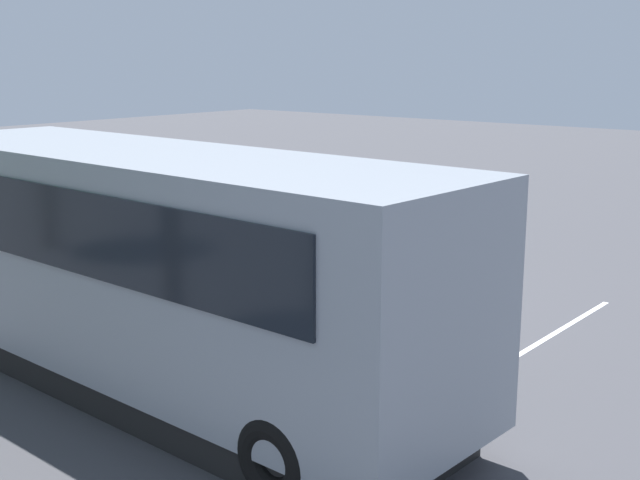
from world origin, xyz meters
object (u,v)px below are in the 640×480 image
(spectator_far_right, at_px, (229,267))
(spectator_right, at_px, (294,269))
(tour_bus, at_px, (161,273))
(parked_motorcycle_silver, at_px, (350,347))
(stunt_motorcycle, at_px, (285,204))
(spectator_centre, at_px, (320,282))
(spectator_far_left, at_px, (434,303))
(spectator_left, at_px, (385,295))

(spectator_far_right, bearing_deg, spectator_right, -159.22)
(tour_bus, xyz_separation_m, parked_motorcycle_silver, (-1.69, -1.90, -1.16))
(spectator_right, relative_size, stunt_motorcycle, 0.93)
(tour_bus, distance_m, parked_motorcycle_silver, 2.79)
(spectator_centre, bearing_deg, stunt_motorcycle, -44.16)
(spectator_far_left, height_order, spectator_far_right, spectator_far_left)
(spectator_far_left, bearing_deg, spectator_centre, 5.92)
(tour_bus, distance_m, spectator_centre, 2.72)
(spectator_left, bearing_deg, parked_motorcycle_silver, 96.56)
(spectator_left, relative_size, spectator_right, 0.92)
(parked_motorcycle_silver, bearing_deg, spectator_left, -83.44)
(tour_bus, height_order, spectator_centre, tour_bus)
(spectator_centre, bearing_deg, spectator_far_right, 1.25)
(spectator_left, relative_size, spectator_centre, 0.91)
(spectator_far_left, distance_m, parked_motorcycle_silver, 1.33)
(tour_bus, xyz_separation_m, stunt_motorcycle, (4.43, -7.47, -0.58))
(spectator_centre, relative_size, parked_motorcycle_silver, 0.88)
(spectator_left, xyz_separation_m, stunt_motorcycle, (6.01, -4.55, 0.09))
(spectator_left, distance_m, spectator_far_right, 2.93)
(tour_bus, relative_size, spectator_left, 5.59)
(spectator_centre, distance_m, spectator_right, 0.92)
(spectator_left, distance_m, spectator_right, 1.84)
(spectator_right, bearing_deg, spectator_far_left, 176.53)
(tour_bus, bearing_deg, spectator_far_right, -62.37)
(spectator_far_left, bearing_deg, stunt_motorcycle, -34.01)
(spectator_far_left, height_order, stunt_motorcycle, stunt_motorcycle)
(tour_bus, xyz_separation_m, spectator_centre, (-0.58, -2.60, -0.56))
(stunt_motorcycle, bearing_deg, spectator_right, 132.78)
(tour_bus, xyz_separation_m, spectator_right, (0.26, -2.96, -0.57))
(tour_bus, distance_m, spectator_far_left, 3.79)
(spectator_centre, bearing_deg, spectator_right, -23.32)
(parked_motorcycle_silver, xyz_separation_m, stunt_motorcycle, (6.12, -5.57, 0.58))
(spectator_far_left, bearing_deg, tour_bus, 48.27)
(spectator_far_left, distance_m, spectator_right, 2.76)
(spectator_right, bearing_deg, spectator_centre, 156.68)
(parked_motorcycle_silver, bearing_deg, stunt_motorcycle, -42.28)
(tour_bus, bearing_deg, stunt_motorcycle, -59.30)
(spectator_left, relative_size, parked_motorcycle_silver, 0.81)
(spectator_left, height_order, stunt_motorcycle, stunt_motorcycle)
(spectator_far_left, relative_size, stunt_motorcycle, 0.92)
(spectator_left, bearing_deg, spectator_far_left, 172.09)
(tour_bus, height_order, stunt_motorcycle, tour_bus)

